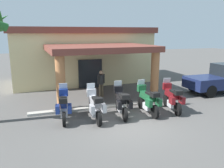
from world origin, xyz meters
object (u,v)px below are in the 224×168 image
(motorcycle_blue, at_px, (64,106))
(motorcycle_green, at_px, (148,100))
(pickup_truck_navy, at_px, (224,79))
(motel_building, at_px, (82,54))
(pedestrian, at_px, (101,82))
(motorcycle_silver, at_px, (95,106))
(motorcycle_maroon, at_px, (172,98))
(motorcycle_black, at_px, (122,102))

(motorcycle_blue, height_order, motorcycle_green, same)
(motorcycle_blue, bearing_deg, pickup_truck_navy, -73.49)
(motel_building, height_order, motorcycle_blue, motel_building)
(pedestrian, relative_size, pickup_truck_navy, 0.33)
(motorcycle_silver, bearing_deg, motorcycle_green, -88.08)
(motorcycle_green, height_order, pedestrian, pedestrian)
(motel_building, height_order, pedestrian, motel_building)
(motorcycle_green, xyz_separation_m, motorcycle_maroon, (1.39, -0.03, 0.00))
(motorcycle_blue, distance_m, motorcycle_black, 2.80)
(motorcycle_black, bearing_deg, pickup_truck_navy, -68.39)
(motorcycle_silver, distance_m, motorcycle_maroon, 4.17)
(motorcycle_blue, bearing_deg, motorcycle_green, -88.38)
(motorcycle_black, relative_size, motorcycle_maroon, 1.00)
(motel_building, xyz_separation_m, motorcycle_green, (1.61, -8.89, -1.57))
(motorcycle_blue, relative_size, pickup_truck_navy, 0.42)
(motel_building, bearing_deg, motorcycle_blue, -109.67)
(motel_building, bearing_deg, pedestrian, -91.19)
(motorcycle_silver, height_order, pickup_truck_navy, pickup_truck_navy)
(motorcycle_green, bearing_deg, motorcycle_maroon, -91.33)
(motorcycle_maroon, bearing_deg, motorcycle_blue, 95.51)
(motel_building, height_order, motorcycle_silver, motel_building)
(pickup_truck_navy, bearing_deg, pedestrian, 169.83)
(motorcycle_maroon, bearing_deg, pedestrian, 47.71)
(motorcycle_maroon, height_order, pickup_truck_navy, pickup_truck_navy)
(motorcycle_black, xyz_separation_m, motorcycle_maroon, (2.78, -0.15, 0.00))
(motel_building, bearing_deg, motorcycle_maroon, -74.27)
(motel_building, relative_size, motorcycle_blue, 5.20)
(pickup_truck_navy, bearing_deg, motorcycle_black, -166.36)
(motorcycle_silver, height_order, motorcycle_maroon, same)
(motel_building, xyz_separation_m, motorcycle_maroon, (3.00, -8.92, -1.57))
(motorcycle_maroon, xyz_separation_m, pickup_truck_navy, (5.53, 2.27, 0.24))
(motel_building, height_order, pickup_truck_navy, motel_building)
(motorcycle_silver, height_order, pedestrian, pedestrian)
(pedestrian, bearing_deg, pickup_truck_navy, 63.21)
(motorcycle_black, xyz_separation_m, pedestrian, (-0.06, 3.52, 0.30))
(motorcycle_silver, xyz_separation_m, pickup_truck_navy, (9.70, 2.27, 0.24))
(motorcycle_maroon, bearing_deg, motorcycle_green, 98.60)
(motorcycle_blue, xyz_separation_m, pickup_truck_navy, (11.10, 1.84, 0.24))
(motorcycle_blue, xyz_separation_m, pedestrian, (2.72, 3.24, 0.30))
(motorcycle_black, distance_m, motorcycle_maroon, 2.79)
(pedestrian, bearing_deg, motorcycle_silver, -37.19)
(motel_building, relative_size, motorcycle_black, 5.20)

